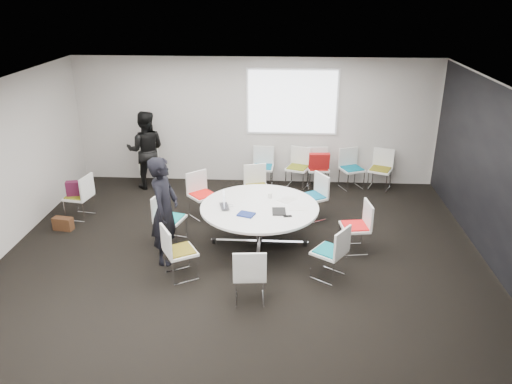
# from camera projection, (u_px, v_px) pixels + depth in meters

# --- Properties ---
(room_shell) EXTENTS (8.08, 7.08, 2.88)m
(room_shell) POSITION_uv_depth(u_px,v_px,m) (248.00, 178.00, 7.81)
(room_shell) COLOR black
(room_shell) RESTS_ON ground
(conference_table) EXTENTS (2.01, 2.01, 0.73)m
(conference_table) POSITION_uv_depth(u_px,v_px,m) (259.00, 218.00, 8.54)
(conference_table) COLOR silver
(conference_table) RESTS_ON ground
(projection_screen) EXTENTS (1.90, 0.03, 1.35)m
(projection_screen) POSITION_uv_depth(u_px,v_px,m) (292.00, 102.00, 10.78)
(projection_screen) COLOR white
(projection_screen) RESTS_ON room_shell
(chair_ring_a) EXTENTS (0.51, 0.52, 0.88)m
(chair_ring_a) POSITION_uv_depth(u_px,v_px,m) (355.00, 236.00, 8.43)
(chair_ring_a) COLOR silver
(chair_ring_a) RESTS_ON ground
(chair_ring_b) EXTENTS (0.62, 0.63, 0.88)m
(chair_ring_b) POSITION_uv_depth(u_px,v_px,m) (312.00, 205.00, 9.60)
(chair_ring_b) COLOR silver
(chair_ring_b) RESTS_ON ground
(chair_ring_c) EXTENTS (0.57, 0.57, 0.88)m
(chair_ring_c) POSITION_uv_depth(u_px,v_px,m) (257.00, 196.00, 10.04)
(chair_ring_c) COLOR silver
(chair_ring_c) RESTS_ON ground
(chair_ring_d) EXTENTS (0.64, 0.64, 0.88)m
(chair_ring_d) POSITION_uv_depth(u_px,v_px,m) (203.00, 203.00, 9.69)
(chair_ring_d) COLOR silver
(chair_ring_d) RESTS_ON ground
(chair_ring_e) EXTENTS (0.55, 0.56, 0.88)m
(chair_ring_e) POSITION_uv_depth(u_px,v_px,m) (170.00, 228.00, 8.71)
(chair_ring_e) COLOR silver
(chair_ring_e) RESTS_ON ground
(chair_ring_f) EXTENTS (0.62, 0.62, 0.88)m
(chair_ring_f) POSITION_uv_depth(u_px,v_px,m) (180.00, 261.00, 7.65)
(chair_ring_f) COLOR silver
(chair_ring_f) RESTS_ON ground
(chair_ring_g) EXTENTS (0.50, 0.49, 0.88)m
(chair_ring_g) POSITION_uv_depth(u_px,v_px,m) (250.00, 284.00, 7.08)
(chair_ring_g) COLOR silver
(chair_ring_g) RESTS_ON ground
(chair_ring_h) EXTENTS (0.63, 0.63, 0.88)m
(chair_ring_h) POSITION_uv_depth(u_px,v_px,m) (329.00, 262.00, 7.65)
(chair_ring_h) COLOR silver
(chair_ring_h) RESTS_ON ground
(chair_back_a) EXTENTS (0.48, 0.47, 0.88)m
(chair_back_a) POSITION_uv_depth(u_px,v_px,m) (263.00, 175.00, 11.15)
(chair_back_a) COLOR silver
(chair_back_a) RESTS_ON ground
(chair_back_b) EXTENTS (0.58, 0.57, 0.88)m
(chair_back_b) POSITION_uv_depth(u_px,v_px,m) (297.00, 175.00, 11.11)
(chair_back_b) COLOR silver
(chair_back_b) RESTS_ON ground
(chair_back_c) EXTENTS (0.50, 0.48, 0.88)m
(chair_back_c) POSITION_uv_depth(u_px,v_px,m) (318.00, 176.00, 11.08)
(chair_back_c) COLOR silver
(chair_back_c) RESTS_ON ground
(chair_back_d) EXTENTS (0.60, 0.59, 0.88)m
(chair_back_d) POSITION_uv_depth(u_px,v_px,m) (351.00, 176.00, 11.04)
(chair_back_d) COLOR silver
(chair_back_d) RESTS_ON ground
(chair_back_e) EXTENTS (0.60, 0.59, 0.88)m
(chair_back_e) POSITION_uv_depth(u_px,v_px,m) (380.00, 177.00, 11.01)
(chair_back_e) COLOR silver
(chair_back_e) RESTS_ON ground
(chair_spare_left) EXTENTS (0.52, 0.53, 0.88)m
(chair_spare_left) POSITION_uv_depth(u_px,v_px,m) (80.00, 205.00, 9.62)
(chair_spare_left) COLOR silver
(chair_spare_left) RESTS_ON ground
(chair_person_back) EXTENTS (0.57, 0.56, 0.88)m
(chair_person_back) POSITION_uv_depth(u_px,v_px,m) (150.00, 173.00, 11.26)
(chair_person_back) COLOR silver
(chair_person_back) RESTS_ON ground
(person_main) EXTENTS (0.49, 0.69, 1.78)m
(person_main) POSITION_uv_depth(u_px,v_px,m) (165.00, 210.00, 7.91)
(person_main) COLOR black
(person_main) RESTS_ON ground
(person_back) EXTENTS (0.92, 0.76, 1.73)m
(person_back) POSITION_uv_depth(u_px,v_px,m) (146.00, 150.00, 10.88)
(person_back) COLOR black
(person_back) RESTS_ON ground
(laptop) EXTENTS (0.29, 0.37, 0.03)m
(laptop) POSITION_uv_depth(u_px,v_px,m) (227.00, 206.00, 8.41)
(laptop) COLOR #333338
(laptop) RESTS_ON conference_table
(laptop_lid) EXTENTS (0.06, 0.30, 0.22)m
(laptop_lid) POSITION_uv_depth(u_px,v_px,m) (224.00, 199.00, 8.40)
(laptop_lid) COLOR silver
(laptop_lid) RESTS_ON conference_table
(notebook_black) EXTENTS (0.24, 0.31, 0.02)m
(notebook_black) POSITION_uv_depth(u_px,v_px,m) (279.00, 211.00, 8.23)
(notebook_black) COLOR black
(notebook_black) RESTS_ON conference_table
(tablet_folio) EXTENTS (0.31, 0.27, 0.03)m
(tablet_folio) POSITION_uv_depth(u_px,v_px,m) (246.00, 214.00, 8.12)
(tablet_folio) COLOR navy
(tablet_folio) RESTS_ON conference_table
(papers_right) EXTENTS (0.36, 0.36, 0.00)m
(papers_right) POSITION_uv_depth(u_px,v_px,m) (287.00, 200.00, 8.70)
(papers_right) COLOR silver
(papers_right) RESTS_ON conference_table
(papers_front) EXTENTS (0.31, 0.23, 0.00)m
(papers_front) POSITION_uv_depth(u_px,v_px,m) (298.00, 208.00, 8.38)
(papers_front) COLOR white
(papers_front) RESTS_ON conference_table
(cup) EXTENTS (0.08, 0.08, 0.09)m
(cup) POSITION_uv_depth(u_px,v_px,m) (270.00, 196.00, 8.76)
(cup) COLOR white
(cup) RESTS_ON conference_table
(phone) EXTENTS (0.15, 0.09, 0.01)m
(phone) POSITION_uv_depth(u_px,v_px,m) (288.00, 216.00, 8.08)
(phone) COLOR black
(phone) RESTS_ON conference_table
(maroon_bag) EXTENTS (0.42, 0.23, 0.28)m
(maroon_bag) POSITION_uv_depth(u_px,v_px,m) (77.00, 188.00, 9.49)
(maroon_bag) COLOR #4C142E
(maroon_bag) RESTS_ON chair_spare_left
(brown_bag) EXTENTS (0.38, 0.21, 0.24)m
(brown_bag) POSITION_uv_depth(u_px,v_px,m) (63.00, 224.00, 9.21)
(brown_bag) COLOR #462916
(brown_bag) RESTS_ON ground
(red_jacket) EXTENTS (0.45, 0.19, 0.36)m
(red_jacket) POSITION_uv_depth(u_px,v_px,m) (319.00, 161.00, 10.71)
(red_jacket) COLOR #A61414
(red_jacket) RESTS_ON chair_back_c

